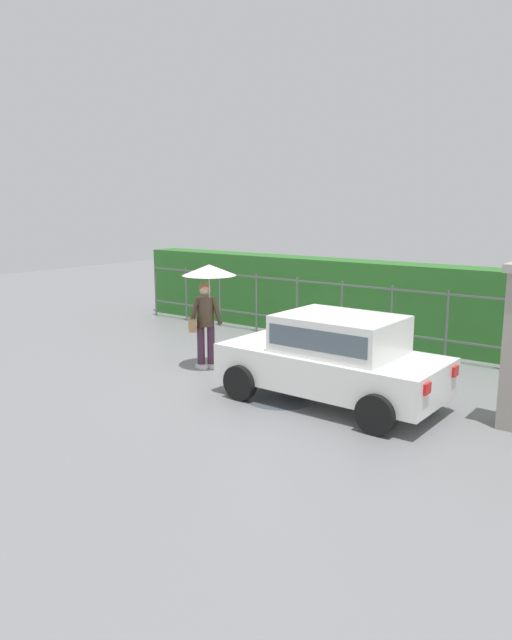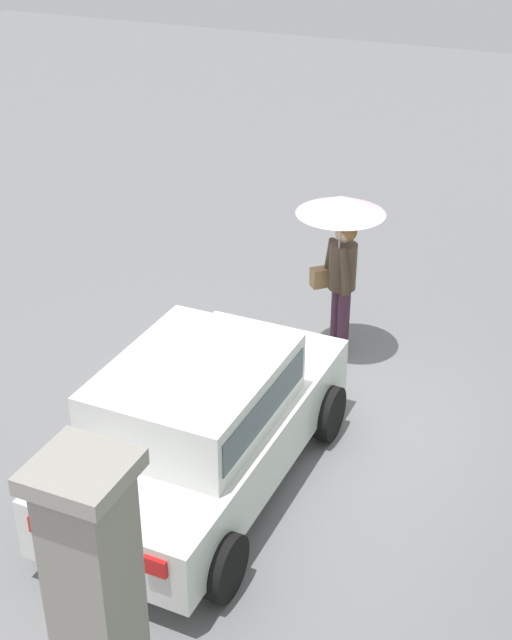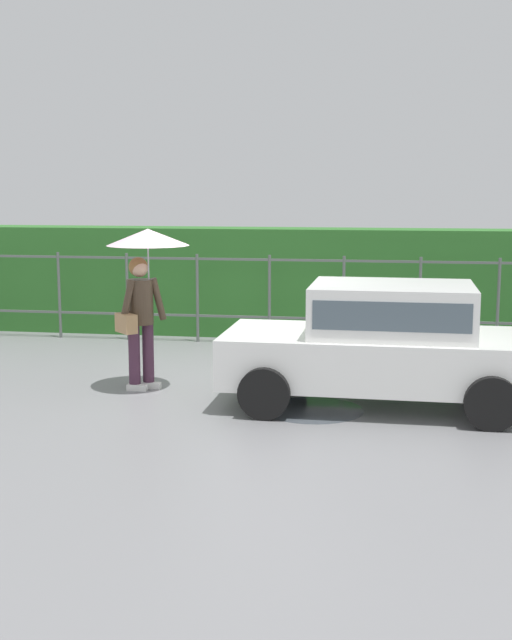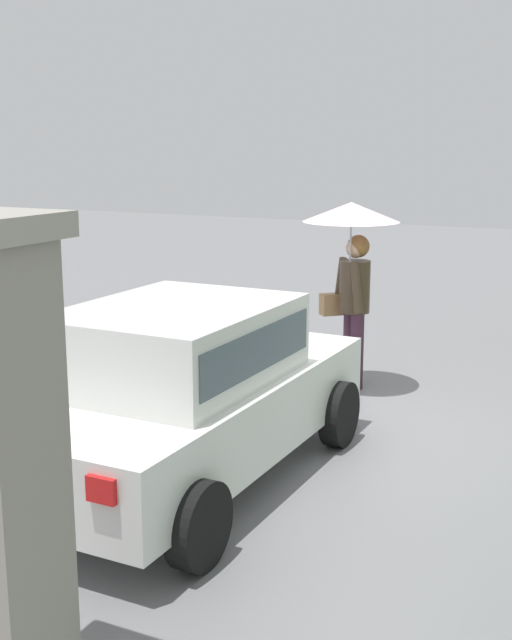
# 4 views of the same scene
# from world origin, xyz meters

# --- Properties ---
(ground_plane) EXTENTS (40.00, 40.00, 0.00)m
(ground_plane) POSITION_xyz_m (0.00, 0.00, 0.00)
(ground_plane) COLOR slate
(car) EXTENTS (3.76, 1.90, 1.48)m
(car) POSITION_xyz_m (1.65, -0.77, 0.80)
(car) COLOR white
(car) RESTS_ON ground
(pedestrian) EXTENTS (1.05, 1.05, 2.09)m
(pedestrian) POSITION_xyz_m (-1.39, -0.45, 1.59)
(pedestrian) COLOR #47283D
(pedestrian) RESTS_ON ground
(fence_section) EXTENTS (11.16, 0.05, 1.50)m
(fence_section) POSITION_xyz_m (-0.88, 2.94, 0.83)
(fence_section) COLOR #59605B
(fence_section) RESTS_ON ground
(hedge_row) EXTENTS (12.11, 0.90, 1.90)m
(hedge_row) POSITION_xyz_m (-0.88, 3.83, 0.95)
(hedge_row) COLOR #2D6B28
(hedge_row) RESTS_ON ground
(puddle_near) EXTENTS (1.22, 1.22, 0.00)m
(puddle_near) POSITION_xyz_m (0.84, -1.12, 0.00)
(puddle_near) COLOR #4C545B
(puddle_near) RESTS_ON ground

